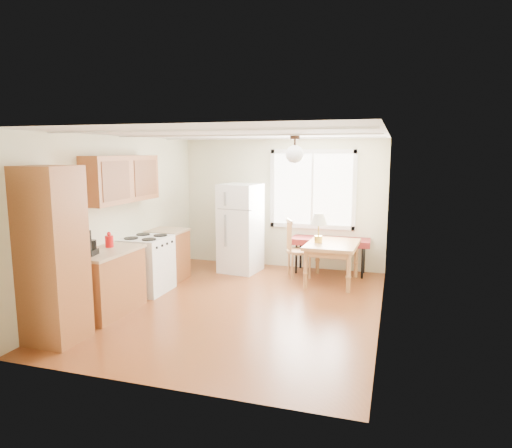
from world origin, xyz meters
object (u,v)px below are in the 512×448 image
at_px(dining_table, 332,249).
at_px(chair, 294,244).
at_px(refrigerator, 240,228).
at_px(bench, 331,242).

height_order(dining_table, chair, chair).
xyz_separation_m(refrigerator, chair, (1.06, -0.11, -0.23)).
bearing_deg(dining_table, refrigerator, 173.23).
xyz_separation_m(dining_table, chair, (-0.71, 0.17, 0.00)).
bearing_deg(bench, dining_table, -81.44).
bearing_deg(chair, dining_table, -37.80).
bearing_deg(refrigerator, dining_table, -1.17).
bearing_deg(chair, refrigerator, 149.52).
height_order(bench, chair, chair).
bearing_deg(bench, chair, -144.88).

